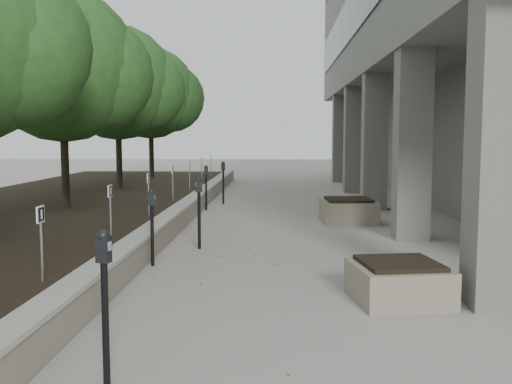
% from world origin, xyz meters
% --- Properties ---
extents(ground, '(90.00, 90.00, 0.00)m').
position_xyz_m(ground, '(0.00, 0.00, 0.00)').
color(ground, gray).
rests_on(ground, ground).
extents(retaining_wall, '(0.39, 26.00, 0.50)m').
position_xyz_m(retaining_wall, '(-1.82, 9.00, 0.25)').
color(retaining_wall, gray).
rests_on(retaining_wall, ground).
extents(planting_bed, '(7.00, 26.00, 0.40)m').
position_xyz_m(planting_bed, '(-5.50, 9.00, 0.20)').
color(planting_bed, black).
rests_on(planting_bed, ground).
extents(crabapple_tree_3, '(4.60, 4.00, 5.44)m').
position_xyz_m(crabapple_tree_3, '(-4.80, 8.00, 3.12)').
color(crabapple_tree_3, '#214D1D').
rests_on(crabapple_tree_3, planting_bed).
extents(crabapple_tree_4, '(4.60, 4.00, 5.44)m').
position_xyz_m(crabapple_tree_4, '(-4.80, 13.00, 3.12)').
color(crabapple_tree_4, '#214D1D').
rests_on(crabapple_tree_4, planting_bed).
extents(crabapple_tree_5, '(4.60, 4.00, 5.44)m').
position_xyz_m(crabapple_tree_5, '(-4.80, 18.00, 3.12)').
color(crabapple_tree_5, '#214D1D').
rests_on(crabapple_tree_5, planting_bed).
extents(parking_sign_2, '(0.04, 0.22, 0.96)m').
position_xyz_m(parking_sign_2, '(-2.35, 0.50, 0.88)').
color(parking_sign_2, black).
rests_on(parking_sign_2, planting_bed).
extents(parking_sign_3, '(0.04, 0.22, 0.96)m').
position_xyz_m(parking_sign_3, '(-2.35, 3.50, 0.88)').
color(parking_sign_3, black).
rests_on(parking_sign_3, planting_bed).
extents(parking_sign_4, '(0.04, 0.22, 0.96)m').
position_xyz_m(parking_sign_4, '(-2.35, 6.50, 0.88)').
color(parking_sign_4, black).
rests_on(parking_sign_4, planting_bed).
extents(parking_sign_5, '(0.04, 0.22, 0.96)m').
position_xyz_m(parking_sign_5, '(-2.35, 9.50, 0.88)').
color(parking_sign_5, black).
rests_on(parking_sign_5, planting_bed).
extents(parking_sign_6, '(0.04, 0.22, 0.96)m').
position_xyz_m(parking_sign_6, '(-2.35, 12.50, 0.88)').
color(parking_sign_6, black).
rests_on(parking_sign_6, planting_bed).
extents(parking_sign_7, '(0.04, 0.22, 0.96)m').
position_xyz_m(parking_sign_7, '(-2.35, 15.50, 0.88)').
color(parking_sign_7, black).
rests_on(parking_sign_7, planting_bed).
extents(parking_sign_8, '(0.04, 0.22, 0.96)m').
position_xyz_m(parking_sign_8, '(-2.35, 18.50, 0.88)').
color(parking_sign_8, black).
rests_on(parking_sign_8, planting_bed).
extents(parking_meter_1, '(0.16, 0.13, 1.41)m').
position_xyz_m(parking_meter_1, '(-0.93, -1.58, 0.71)').
color(parking_meter_1, black).
rests_on(parking_meter_1, ground).
extents(parking_meter_2, '(0.13, 0.10, 1.31)m').
position_xyz_m(parking_meter_2, '(-1.55, 3.18, 0.66)').
color(parking_meter_2, black).
rests_on(parking_meter_2, ground).
extents(parking_meter_3, '(0.17, 0.14, 1.41)m').
position_xyz_m(parking_meter_3, '(-0.96, 4.70, 0.71)').
color(parking_meter_3, black).
rests_on(parking_meter_3, ground).
extents(parking_meter_4, '(0.14, 0.11, 1.36)m').
position_xyz_m(parking_meter_4, '(-1.20, 12.04, 0.68)').
color(parking_meter_4, black).
rests_on(parking_meter_4, ground).
extents(parking_meter_5, '(0.15, 0.13, 1.33)m').
position_xyz_m(parking_meter_5, '(-1.55, 10.49, 0.66)').
color(parking_meter_5, black).
rests_on(parking_meter_5, ground).
extents(planter_front, '(1.36, 1.36, 0.55)m').
position_xyz_m(planter_front, '(2.21, 1.20, 0.28)').
color(planter_front, gray).
rests_on(planter_front, ground).
extents(planter_back, '(1.41, 1.41, 0.62)m').
position_xyz_m(planter_back, '(2.35, 8.28, 0.31)').
color(planter_back, gray).
rests_on(planter_back, ground).
extents(berry_scatter, '(3.30, 14.10, 0.02)m').
position_xyz_m(berry_scatter, '(-0.10, 5.00, 0.01)').
color(berry_scatter, maroon).
rests_on(berry_scatter, ground).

